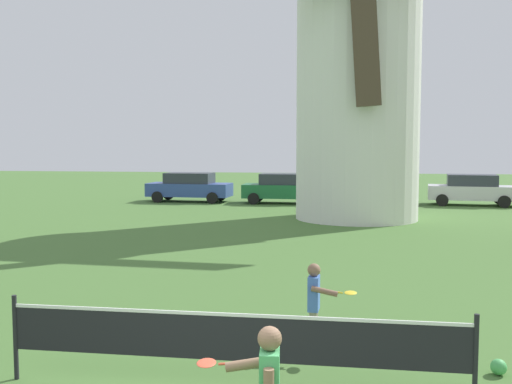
# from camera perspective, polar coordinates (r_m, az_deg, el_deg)

# --- Properties ---
(windmill) EXTENTS (9.73, 5.73, 14.13)m
(windmill) POSITION_cam_1_polar(r_m,az_deg,el_deg) (24.35, 10.06, 12.98)
(windmill) COLOR white
(windmill) RESTS_ON ground_plane
(tennis_net) EXTENTS (5.71, 0.06, 1.10)m
(tennis_net) POSITION_cam_1_polar(r_m,az_deg,el_deg) (7.20, -2.40, -14.18)
(tennis_net) COLOR black
(tennis_net) RESTS_ON ground_plane
(player_far) EXTENTS (0.73, 0.55, 1.28)m
(player_far) POSITION_cam_1_polar(r_m,az_deg,el_deg) (8.70, 5.88, -10.62)
(player_far) COLOR #9E937F
(player_far) RESTS_ON ground_plane
(stray_ball) EXTENTS (0.21, 0.21, 0.21)m
(stray_ball) POSITION_cam_1_polar(r_m,az_deg,el_deg) (8.53, 22.85, -15.65)
(stray_ball) COLOR #4CB259
(stray_ball) RESTS_ON ground_plane
(parked_car_blue) EXTENTS (4.54, 2.07, 1.56)m
(parked_car_blue) POSITION_cam_1_polar(r_m,az_deg,el_deg) (31.34, -6.59, 0.53)
(parked_car_blue) COLOR #334C99
(parked_car_blue) RESTS_ON ground_plane
(parked_car_green) EXTENTS (4.08, 1.91, 1.56)m
(parked_car_green) POSITION_cam_1_polar(r_m,az_deg,el_deg) (30.25, 2.60, 0.40)
(parked_car_green) COLOR #1E6638
(parked_car_green) RESTS_ON ground_plane
(parked_car_black) EXTENTS (4.14, 2.11, 1.56)m
(parked_car_black) POSITION_cam_1_polar(r_m,az_deg,el_deg) (30.24, 11.74, 0.31)
(parked_car_black) COLOR #1E232D
(parked_car_black) RESTS_ON ground_plane
(parked_car_silver) EXTENTS (4.42, 2.32, 1.56)m
(parked_car_silver) POSITION_cam_1_polar(r_m,az_deg,el_deg) (31.17, 20.53, 0.24)
(parked_car_silver) COLOR silver
(parked_car_silver) RESTS_ON ground_plane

